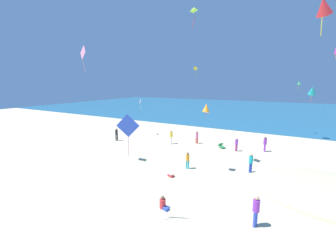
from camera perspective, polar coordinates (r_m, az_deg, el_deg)
ground_plane at (r=21.98m, az=2.88°, el=-9.16°), size 120.00×120.00×0.00m
ocean_water at (r=62.24m, az=19.89°, el=2.39°), size 120.00×60.00×0.05m
dune_mound at (r=17.34m, az=39.48°, el=-16.62°), size 10.02×7.02×1.65m
beach_chair_mid_beach at (r=23.28m, az=14.99°, el=-7.78°), size 0.90×0.89×0.53m
cooler_box at (r=15.98m, az=0.81°, el=-16.02°), size 0.52×0.45×0.25m
person_0 at (r=23.80m, az=0.92°, el=-5.29°), size 0.43×0.43×1.65m
person_1 at (r=11.67m, az=23.76°, el=-22.68°), size 0.40×0.40×1.62m
person_2 at (r=24.23m, az=8.23°, el=-5.38°), size 0.34×0.34×1.48m
person_3 at (r=17.65m, az=22.50°, el=-11.50°), size 0.44×0.44×1.57m
person_4 at (r=23.48m, az=25.89°, el=-6.54°), size 0.40×0.40×1.60m
person_5 at (r=17.14m, az=5.61°, el=-11.74°), size 0.36×0.36×1.42m
person_6 at (r=26.01m, az=-14.43°, el=-4.41°), size 0.44×0.44×1.59m
person_7 at (r=12.42m, az=-1.40°, el=-23.31°), size 0.65×0.46×0.75m
person_8 at (r=22.47m, az=18.90°, el=-7.01°), size 0.41×0.41×1.46m
kite_red at (r=11.72m, az=37.91°, el=23.69°), size 0.90×1.04×1.66m
kite_orange at (r=15.81m, az=10.79°, el=2.72°), size 0.57×0.70×1.08m
kite_magenta at (r=21.49m, az=40.06°, el=14.33°), size 0.68×0.64×0.95m
kite_green at (r=32.92m, az=33.18°, el=8.24°), size 0.54×0.43×1.21m
kite_lime at (r=18.03m, az=7.29°, el=28.23°), size 0.80×0.88×1.63m
kite_teal at (r=30.49m, az=35.78°, el=6.27°), size 0.94×1.31×2.04m
kite_blue at (r=9.70m, az=-11.34°, el=-2.49°), size 1.07×0.46×2.03m
kite_yellow at (r=38.17m, az=7.82°, el=13.58°), size 0.91×0.39×1.87m
kite_pink at (r=18.92m, az=-23.04°, el=16.56°), size 1.10×0.46×2.17m
kite_white at (r=27.79m, az=-7.89°, el=4.46°), size 0.36×0.61×1.67m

